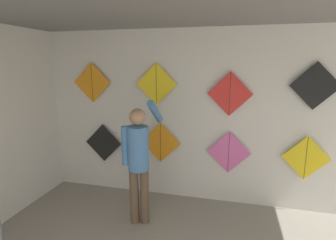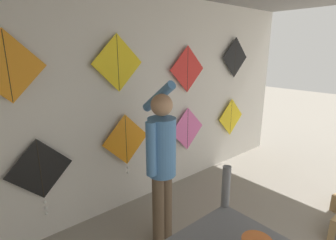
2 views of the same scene
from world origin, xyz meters
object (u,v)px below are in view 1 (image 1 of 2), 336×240
(kite_1, at_px, (160,144))
(kite_4, at_px, (92,82))
(kite_6, at_px, (230,94))
(kite_5, at_px, (156,84))
(kite_7, at_px, (315,86))
(shopkeeper, at_px, (139,156))
(kite_3, at_px, (306,158))
(kite_0, at_px, (103,145))
(kite_2, at_px, (229,152))

(kite_1, distance_m, kite_4, 1.57)
(kite_1, height_order, kite_6, kite_6)
(kite_5, relative_size, kite_7, 1.00)
(kite_4, bearing_deg, shopkeeper, -36.37)
(kite_3, height_order, kite_7, kite_7)
(kite_7, bearing_deg, kite_1, -179.99)
(kite_6, height_order, kite_7, kite_7)
(kite_0, bearing_deg, kite_5, 0.04)
(kite_1, bearing_deg, kite_3, 0.01)
(kite_5, bearing_deg, shopkeeper, -91.24)
(shopkeeper, height_order, kite_2, shopkeeper)
(kite_1, relative_size, kite_5, 1.20)
(kite_6, bearing_deg, kite_5, 180.00)
(kite_3, bearing_deg, kite_4, 180.00)
(kite_2, relative_size, kite_5, 1.00)
(kite_0, bearing_deg, kite_7, 0.01)
(kite_1, bearing_deg, kite_5, 179.59)
(kite_2, xyz_separation_m, kite_6, (-0.03, 0.00, 0.93))
(kite_6, bearing_deg, kite_3, 0.00)
(kite_0, height_order, kite_1, kite_1)
(kite_4, distance_m, kite_6, 2.31)
(shopkeeper, relative_size, kite_1, 2.18)
(shopkeeper, relative_size, kite_2, 2.62)
(kite_5, bearing_deg, kite_0, -179.96)
(shopkeeper, xyz_separation_m, kite_0, (-0.97, 0.83, -0.16))
(kite_4, height_order, kite_7, kite_7)
(kite_4, distance_m, kite_7, 3.46)
(shopkeeper, relative_size, kite_6, 2.62)
(kite_7, bearing_deg, kite_3, 180.00)
(kite_1, relative_size, kite_3, 1.20)
(kite_4, height_order, kite_6, kite_4)
(kite_1, relative_size, kite_6, 1.20)
(shopkeeper, bearing_deg, kite_6, 21.01)
(kite_1, xyz_separation_m, kite_2, (1.12, 0.00, -0.06))
(shopkeeper, bearing_deg, kite_1, 70.19)
(shopkeeper, height_order, kite_6, kite_6)
(kite_2, relative_size, kite_3, 1.00)
(shopkeeper, relative_size, kite_0, 2.01)
(kite_2, relative_size, kite_6, 1.00)
(shopkeeper, distance_m, kite_1, 0.84)
(kite_6, bearing_deg, kite_4, 180.00)
(kite_7, bearing_deg, kite_2, 180.00)
(kite_0, xyz_separation_m, kite_1, (1.06, 0.00, 0.10))
(shopkeeper, distance_m, kite_2, 1.47)
(shopkeeper, bearing_deg, kite_0, 125.49)
(kite_0, relative_size, kite_5, 1.30)
(kite_6, relative_size, kite_7, 1.00)
(kite_3, distance_m, kite_6, 1.47)
(kite_3, bearing_deg, kite_1, -179.99)
(kite_7, bearing_deg, shopkeeper, -160.45)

